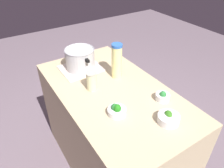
% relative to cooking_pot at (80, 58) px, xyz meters
% --- Properties ---
extents(ground_plane, '(8.00, 8.00, 0.00)m').
position_rel_cooking_pot_xyz_m(ground_plane, '(-0.41, -0.07, -1.01)').
color(ground_plane, slate).
extents(counter_slab, '(1.37, 0.76, 0.91)m').
position_rel_cooking_pot_xyz_m(counter_slab, '(-0.41, -0.07, -0.56)').
color(counter_slab, tan).
rests_on(counter_slab, ground_plane).
extents(dish_cloth, '(0.30, 0.34, 0.01)m').
position_rel_cooking_pot_xyz_m(dish_cloth, '(-0.00, 0.00, -0.10)').
color(dish_cloth, beige).
rests_on(dish_cloth, counter_slab).
extents(cooking_pot, '(0.32, 0.26, 0.18)m').
position_rel_cooking_pot_xyz_m(cooking_pot, '(0.00, 0.00, 0.00)').
color(cooking_pot, '#B7B7BC').
rests_on(cooking_pot, dish_cloth).
extents(lemonade_pitcher, '(0.09, 0.09, 0.29)m').
position_rel_cooking_pot_xyz_m(lemonade_pitcher, '(-0.27, -0.20, 0.04)').
color(lemonade_pitcher, '#F2EC94').
rests_on(lemonade_pitcher, counter_slab).
extents(mason_jar, '(0.08, 0.08, 0.15)m').
position_rel_cooking_pot_xyz_m(mason_jar, '(-0.32, 0.06, -0.03)').
color(mason_jar, beige).
rests_on(mason_jar, counter_slab).
extents(broccoli_bowl_front, '(0.12, 0.12, 0.08)m').
position_rel_cooking_pot_xyz_m(broccoli_bowl_front, '(-0.65, 0.06, -0.07)').
color(broccoli_bowl_front, silver).
rests_on(broccoli_bowl_front, counter_slab).
extents(broccoli_bowl_center, '(0.10, 0.10, 0.08)m').
position_rel_cooking_pot_xyz_m(broccoli_bowl_center, '(-0.71, -0.30, -0.07)').
color(broccoli_bowl_center, silver).
rests_on(broccoli_bowl_center, counter_slab).
extents(broccoli_bowl_back, '(0.14, 0.14, 0.07)m').
position_rel_cooking_pot_xyz_m(broccoli_bowl_back, '(-0.89, -0.18, -0.07)').
color(broccoli_bowl_back, silver).
rests_on(broccoli_bowl_back, counter_slab).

